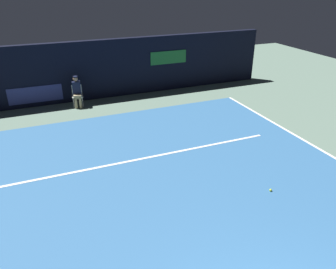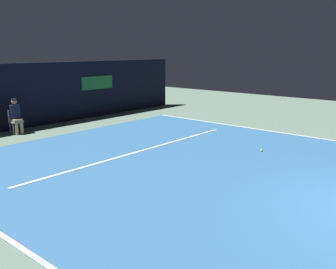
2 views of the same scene
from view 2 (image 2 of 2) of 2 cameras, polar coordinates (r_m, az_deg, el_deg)
The scene contains 8 objects.
ground_plane at distance 10.47m, azimuth 3.85°, elevation -4.57°, with size 32.65×32.65×0.00m, color slate.
court_surface at distance 10.47m, azimuth 3.85°, elevation -4.54°, with size 10.94×11.90×0.01m, color #336699.
line_sideline_left at distance 15.03m, azimuth 16.37°, elevation 0.34°, with size 0.10×11.90×0.01m, color white.
line_sideline_right at distance 7.22m, azimuth -23.85°, elevation -13.86°, with size 0.10×11.90×0.01m, color white.
line_service at distance 11.78m, azimuth -4.27°, elevation -2.53°, with size 8.53×0.10×0.01m, color white.
back_wall at distance 16.45m, azimuth -19.90°, elevation 5.67°, with size 16.27×0.33×2.60m.
line_judge_on_chair at distance 15.26m, azimuth -22.13°, elevation 2.66°, with size 0.49×0.56×1.32m.
tennis_ball at distance 12.07m, azimuth 14.05°, elevation -2.36°, with size 0.07×0.07×0.07m, color #CCE033.
Camera 2 is at (-8.02, -1.03, 3.12)m, focal length 40.14 mm.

